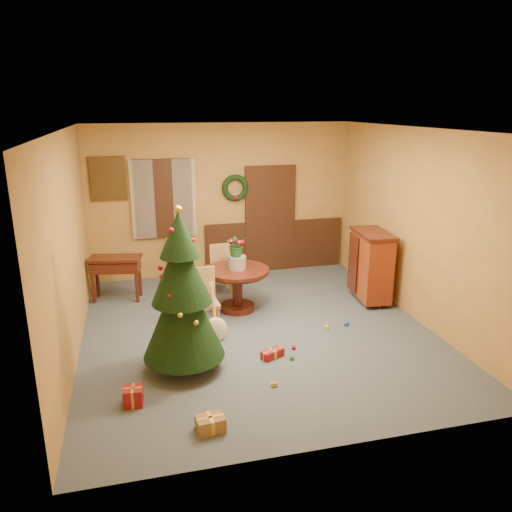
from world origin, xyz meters
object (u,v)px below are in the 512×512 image
object	(u,v)px
chair_near	(203,297)
sideboard	(371,264)
dining_table	(237,281)
christmas_tree	(182,295)
writing_desk	(116,268)

from	to	relation	value
chair_near	sideboard	size ratio (longest dim) A/B	0.77
dining_table	christmas_tree	bearing A→B (deg)	-121.76
writing_desk	chair_near	bearing A→B (deg)	-50.63
christmas_tree	chair_near	bearing A→B (deg)	69.81
chair_near	writing_desk	xyz separation A→B (m)	(-1.26, 1.54, 0.07)
chair_near	writing_desk	world-z (taller)	chair_near
writing_desk	sideboard	size ratio (longest dim) A/B	0.76
writing_desk	dining_table	bearing A→B (deg)	-26.69
christmas_tree	sideboard	xyz separation A→B (m)	(3.31, 1.54, -0.35)
dining_table	christmas_tree	xyz separation A→B (m)	(-1.04, -1.68, 0.50)
chair_near	writing_desk	size ratio (longest dim) A/B	1.02
dining_table	writing_desk	xyz separation A→B (m)	(-1.90, 0.96, 0.08)
dining_table	writing_desk	world-z (taller)	writing_desk
christmas_tree	writing_desk	distance (m)	2.81
christmas_tree	sideboard	bearing A→B (deg)	25.00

